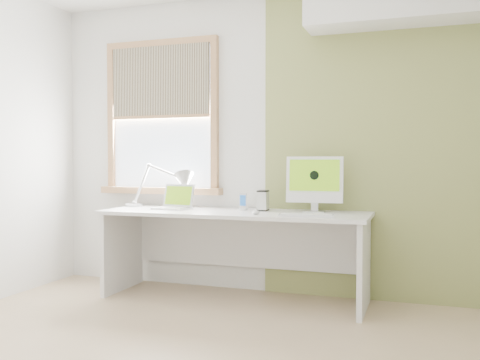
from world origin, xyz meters
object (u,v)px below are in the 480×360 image
at_px(desk, 236,234).
at_px(desk_lamp, 175,184).
at_px(laptop, 175,203).
at_px(external_drive, 263,201).
at_px(imac, 315,181).

height_order(desk, desk_lamp, desk_lamp).
height_order(laptop, external_drive, laptop).
xyz_separation_m(desk, laptop, (-0.56, -0.01, 0.25)).
distance_m(desk, desk_lamp, 0.75).
distance_m(external_drive, imac, 0.46).
xyz_separation_m(desk_lamp, imac, (1.26, -0.04, 0.05)).
bearing_deg(laptop, desk, 1.06).
bearing_deg(external_drive, desk_lamp, 175.44).
bearing_deg(desk, external_drive, 16.70).
distance_m(desk_lamp, external_drive, 0.85).
relative_size(desk_lamp, external_drive, 4.19).
relative_size(desk, imac, 4.77).
relative_size(external_drive, imac, 0.37).
height_order(laptop, imac, imac).
relative_size(laptop, external_drive, 1.95).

